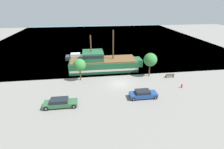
% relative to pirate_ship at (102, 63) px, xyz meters
% --- Properties ---
extents(ground_plane, '(160.00, 160.00, 0.00)m').
position_rel_pirate_ship_xyz_m(ground_plane, '(2.56, -8.01, -1.60)').
color(ground_plane, gray).
extents(water_surface, '(80.00, 80.00, 0.00)m').
position_rel_pirate_ship_xyz_m(water_surface, '(2.56, 35.99, -1.60)').
color(water_surface, teal).
rests_on(water_surface, ground).
extents(pirate_ship, '(16.44, 5.76, 8.95)m').
position_rel_pirate_ship_xyz_m(pirate_ship, '(0.00, 0.00, 0.00)').
color(pirate_ship, '#1E5633').
rests_on(pirate_ship, water_surface).
extents(moored_boat_dockside, '(6.18, 2.42, 1.58)m').
position_rel_pirate_ship_xyz_m(moored_boat_dockside, '(-6.19, 8.78, -0.98)').
color(moored_boat_dockside, '#2D333D').
rests_on(moored_boat_dockside, water_surface).
extents(parked_car_curb_front, '(4.47, 1.84, 1.34)m').
position_rel_pirate_ship_xyz_m(parked_car_curb_front, '(5.48, -13.55, -0.93)').
color(parked_car_curb_front, navy).
rests_on(parked_car_curb_front, ground_plane).
extents(parked_car_curb_mid, '(4.97, 1.86, 1.34)m').
position_rel_pirate_ship_xyz_m(parked_car_curb_mid, '(-7.65, -14.39, -0.91)').
color(parked_car_curb_mid, '#2D5B38').
rests_on(parked_car_curb_mid, ground_plane).
extents(fire_hydrant, '(0.42, 0.25, 0.76)m').
position_rel_pirate_ship_xyz_m(fire_hydrant, '(13.60, -11.11, -1.18)').
color(fire_hydrant, red).
rests_on(fire_hydrant, ground_plane).
extents(bench_promenade_east, '(1.77, 0.45, 0.85)m').
position_rel_pirate_ship_xyz_m(bench_promenade_east, '(13.46, -6.39, -1.16)').
color(bench_promenade_east, '#4C4742').
rests_on(bench_promenade_east, ground_plane).
extents(tree_row_east, '(2.49, 2.49, 4.46)m').
position_rel_pirate_ship_xyz_m(tree_row_east, '(-4.89, -5.18, 1.60)').
color(tree_row_east, brown).
rests_on(tree_row_east, ground_plane).
extents(tree_row_mideast, '(2.73, 2.73, 4.99)m').
position_rel_pirate_ship_xyz_m(tree_row_mideast, '(9.42, -5.10, 2.01)').
color(tree_row_mideast, brown).
rests_on(tree_row_mideast, ground_plane).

